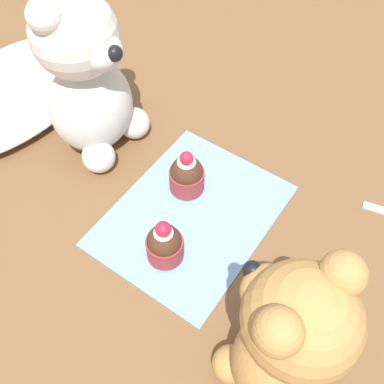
{
  "coord_description": "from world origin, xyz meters",
  "views": [
    {
      "loc": [
        -0.28,
        -0.19,
        0.52
      ],
      "look_at": [
        0.0,
        0.0,
        0.06
      ],
      "focal_mm": 42.0,
      "sensor_mm": 36.0,
      "label": 1
    }
  ],
  "objects": [
    {
      "name": "teddy_bear_cream",
      "position": [
        0.03,
        0.2,
        0.12
      ],
      "size": [
        0.13,
        0.13,
        0.25
      ],
      "rotation": [
        0.0,
        0.0,
        0.01
      ],
      "color": "silver",
      "rests_on": "ground_plane"
    },
    {
      "name": "knitted_placemat",
      "position": [
        0.0,
        0.0,
        0.0
      ],
      "size": [
        0.25,
        0.2,
        0.01
      ],
      "primitive_type": "cube",
      "color": "#7A9ED1",
      "rests_on": "ground_plane"
    },
    {
      "name": "cupcake_near_cream_bear",
      "position": [
        0.03,
        0.03,
        0.03
      ],
      "size": [
        0.05,
        0.05,
        0.07
      ],
      "color": "#993333",
      "rests_on": "knitted_placemat"
    },
    {
      "name": "teddy_bear_tan",
      "position": [
        -0.12,
        -0.19,
        0.11
      ],
      "size": [
        0.13,
        0.13,
        0.22
      ],
      "rotation": [
        0.0,
        0.0,
        2.86
      ],
      "color": "#B78447",
      "rests_on": "ground_plane"
    },
    {
      "name": "cupcake_near_tan_bear",
      "position": [
        -0.07,
        -0.01,
        0.03
      ],
      "size": [
        0.05,
        0.05,
        0.07
      ],
      "color": "#993333",
      "rests_on": "knitted_placemat"
    },
    {
      "name": "ground_plane",
      "position": [
        0.0,
        0.0,
        0.0
      ],
      "size": [
        4.0,
        4.0,
        0.0
      ],
      "primitive_type": "plane",
      "color": "brown"
    },
    {
      "name": "tulle_cloth",
      "position": [
        0.02,
        0.38,
        0.02
      ],
      "size": [
        0.35,
        0.22,
        0.04
      ],
      "primitive_type": "ellipsoid",
      "color": "silver",
      "rests_on": "ground_plane"
    }
  ]
}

